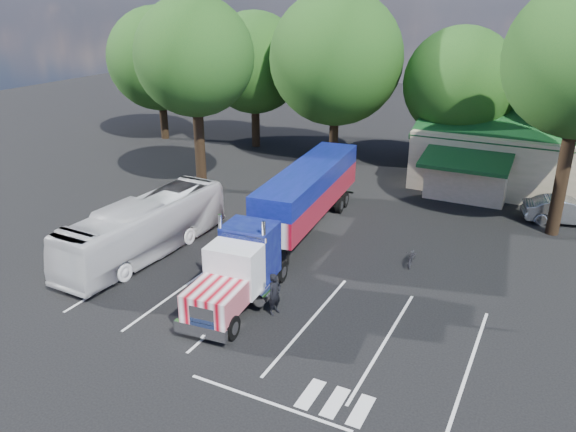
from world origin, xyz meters
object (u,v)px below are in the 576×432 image
at_px(semi_truck, 294,207).
at_px(tour_bus, 145,228).
at_px(silver_sedan, 565,211).
at_px(bicycle, 412,257).
at_px(woman, 275,294).

xyz_separation_m(semi_truck, tour_bus, (-6.20, -4.50, -0.69)).
bearing_deg(tour_bus, silver_sedan, 39.05).
relative_size(bicycle, tour_bus, 0.15).
height_order(bicycle, silver_sedan, silver_sedan).
relative_size(woman, silver_sedan, 0.39).
bearing_deg(silver_sedan, woman, 132.98).
xyz_separation_m(semi_truck, silver_sedan, (12.80, 9.88, -1.39)).
bearing_deg(tour_bus, woman, -11.91).
relative_size(woman, tour_bus, 0.17).
relative_size(bicycle, silver_sedan, 0.33).
height_order(woman, silver_sedan, woman).
xyz_separation_m(woman, bicycle, (3.90, 7.11, -0.51)).
xyz_separation_m(tour_bus, silver_sedan, (19.00, 14.38, -0.70)).
bearing_deg(tour_bus, bicycle, 23.70).
bearing_deg(semi_truck, bicycle, -0.88).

